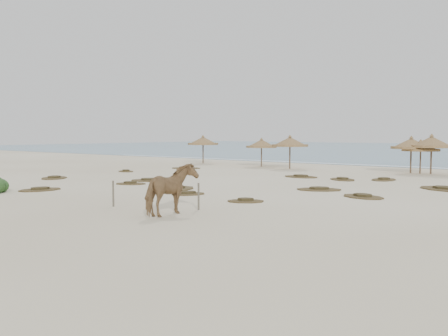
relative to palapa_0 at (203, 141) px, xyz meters
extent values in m
plane|color=beige|center=(14.97, -19.01, -2.11)|extent=(160.00, 160.00, 0.00)
cube|color=white|center=(14.97, 6.99, -2.11)|extent=(70.00, 0.60, 0.01)
cylinder|color=brown|center=(0.00, 0.00, -1.09)|extent=(0.12, 0.12, 2.03)
cylinder|color=olive|center=(0.00, 0.00, -0.25)|extent=(3.00, 3.00, 0.17)
cone|color=olive|center=(0.00, 0.00, 0.07)|extent=(2.90, 2.90, 0.73)
cone|color=olive|center=(0.00, 0.00, 0.50)|extent=(0.35, 0.35, 0.21)
cylinder|color=brown|center=(7.00, -0.36, -1.17)|extent=(0.11, 0.11, 1.87)
cylinder|color=olive|center=(7.00, -0.36, -0.40)|extent=(2.96, 2.96, 0.16)
cone|color=olive|center=(7.00, -0.36, -0.10)|extent=(2.86, 2.86, 0.67)
cone|color=olive|center=(7.00, -0.36, 0.30)|extent=(0.32, 0.32, 0.20)
cylinder|color=brown|center=(10.24, -1.02, -1.08)|extent=(0.12, 0.12, 2.06)
cylinder|color=olive|center=(10.24, -1.02, -0.23)|extent=(3.66, 3.66, 0.18)
cone|color=olive|center=(10.24, -1.02, 0.10)|extent=(3.54, 3.54, 0.74)
cone|color=olive|center=(10.24, -1.02, 0.54)|extent=(0.35, 0.35, 0.22)
cylinder|color=brown|center=(19.44, 0.48, -1.10)|extent=(0.12, 0.12, 2.02)
cylinder|color=olive|center=(19.44, 0.48, -0.26)|extent=(3.71, 3.71, 0.17)
cone|color=olive|center=(19.44, 0.48, 0.05)|extent=(3.59, 3.59, 0.72)
cone|color=olive|center=(19.44, 0.48, 0.49)|extent=(0.35, 0.35, 0.21)
cylinder|color=brown|center=(20.11, 0.50, -1.19)|extent=(0.11, 0.11, 1.84)
cylinder|color=olive|center=(20.11, 0.50, -0.43)|extent=(2.95, 2.95, 0.16)
cone|color=olive|center=(20.11, 0.50, -0.14)|extent=(2.85, 2.85, 0.66)
cone|color=olive|center=(20.11, 0.50, 0.26)|extent=(0.32, 0.32, 0.19)
cylinder|color=brown|center=(20.81, 0.59, -1.05)|extent=(0.12, 0.12, 2.13)
cylinder|color=olive|center=(20.81, 0.59, -0.16)|extent=(3.33, 3.33, 0.18)
cone|color=olive|center=(20.81, 0.59, 0.17)|extent=(3.22, 3.22, 0.76)
cone|color=olive|center=(20.81, 0.59, 0.63)|extent=(0.37, 0.37, 0.22)
imported|color=#987145|center=(19.06, -23.51, -1.21)|extent=(1.22, 2.24, 1.81)
cylinder|color=#5F5847|center=(15.83, -23.45, -1.60)|extent=(0.09, 0.09, 1.02)
cylinder|color=#5F5847|center=(19.00, -21.98, -1.60)|extent=(0.08, 0.08, 1.01)
camera|label=1|loc=(31.38, -35.87, 0.77)|focal=40.00mm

